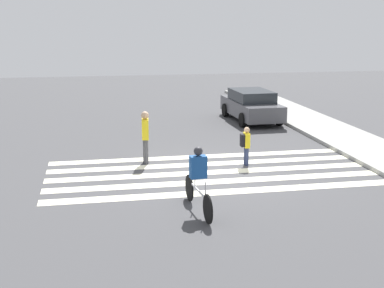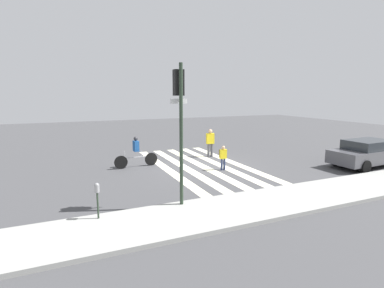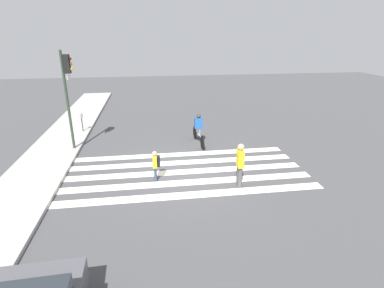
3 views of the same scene
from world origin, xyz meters
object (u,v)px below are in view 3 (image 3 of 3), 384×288
parking_meter (81,118)px  cyclist_near_curb (198,128)px  pedestrian_child_with_backpack (240,162)px  traffic_light (68,82)px  pedestrian_adult_tall_backpack (156,164)px

parking_meter → cyclist_near_curb: 6.95m
parking_meter → pedestrian_child_with_backpack: (-7.50, -7.20, 0.04)m
traffic_light → pedestrian_adult_tall_backpack: (-3.86, -3.84, -2.65)m
traffic_light → cyclist_near_curb: traffic_light is taller
parking_meter → pedestrian_adult_tall_backpack: size_ratio=0.99×
parking_meter → cyclist_near_curb: size_ratio=0.53×
pedestrian_child_with_backpack → parking_meter: bearing=-130.0°
traffic_light → pedestrian_child_with_backpack: (-4.74, -6.99, -2.42)m
pedestrian_child_with_backpack → pedestrian_adult_tall_backpack: 3.28m
pedestrian_adult_tall_backpack → traffic_light: bearing=47.7°
pedestrian_child_with_backpack → cyclist_near_curb: 4.87m
parking_meter → cyclist_near_curb: bearing=-112.8°
pedestrian_adult_tall_backpack → cyclist_near_curb: 4.58m
pedestrian_child_with_backpack → traffic_light: bearing=-118.0°
traffic_light → pedestrian_adult_tall_backpack: bearing=-135.1°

